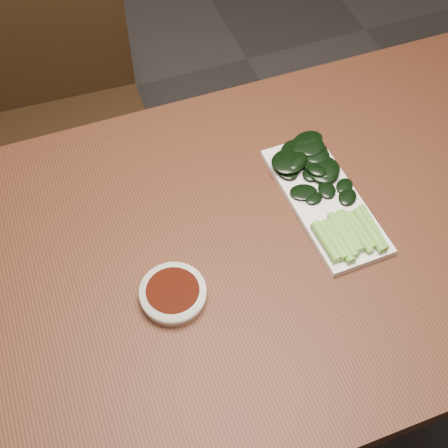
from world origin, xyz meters
TOP-DOWN VIEW (x-y plane):
  - ground at (0.00, 0.00)m, footprint 6.00×6.00m
  - table at (0.00, 0.00)m, footprint 1.40×0.80m
  - chair_far at (-0.24, 0.73)m, footprint 0.47×0.47m
  - sauce_bowl at (-0.16, -0.06)m, footprint 0.11×0.11m
  - serving_plate at (0.17, 0.03)m, footprint 0.14×0.32m
  - gai_lan at (0.18, 0.06)m, footprint 0.15×0.31m

SIDE VIEW (x-z plane):
  - ground at x=0.00m, z-range 0.00..0.00m
  - chair_far at x=-0.24m, z-range 0.04..0.93m
  - table at x=0.00m, z-range 0.30..1.05m
  - serving_plate at x=0.17m, z-range 0.75..0.76m
  - sauce_bowl at x=-0.16m, z-range 0.75..0.78m
  - gai_lan at x=0.18m, z-range 0.76..0.79m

